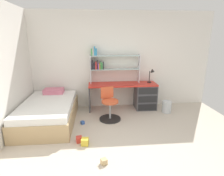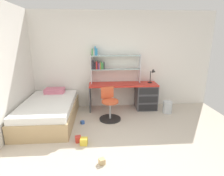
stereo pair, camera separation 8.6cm
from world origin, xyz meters
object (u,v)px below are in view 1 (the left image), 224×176
at_px(bed_platform, 49,112).
at_px(toy_block_natural_3, 104,161).
at_px(bookshelf_hutch, 107,63).
at_px(toy_block_blue_1, 83,123).
at_px(swivel_chair, 110,107).
at_px(waste_bin, 167,107).
at_px(desk, 139,95).
at_px(toy_block_yellow_2, 85,142).
at_px(desk_lamp, 152,74).
at_px(toy_block_red_0, 79,139).

bearing_deg(bed_platform, toy_block_natural_3, -52.98).
height_order(bookshelf_hutch, toy_block_blue_1, bookshelf_hutch).
xyz_separation_m(swivel_chair, waste_bin, (1.55, 0.27, -0.15)).
bearing_deg(bed_platform, desk, 16.00).
relative_size(desk, toy_block_yellow_2, 14.15).
height_order(desk, toy_block_yellow_2, desk).
relative_size(toy_block_blue_1, toy_block_natural_3, 0.83).
bearing_deg(toy_block_natural_3, desk_lamp, 57.92).
height_order(bookshelf_hutch, bed_platform, bookshelf_hutch).
xyz_separation_m(desk, desk_lamp, (0.34, 0.03, 0.58)).
bearing_deg(bookshelf_hutch, toy_block_blue_1, -123.30).
height_order(desk, toy_block_blue_1, desk).
relative_size(bookshelf_hutch, toy_block_red_0, 12.08).
bearing_deg(toy_block_yellow_2, bed_platform, 130.37).
bearing_deg(waste_bin, desk_lamp, 129.39).
xyz_separation_m(bed_platform, toy_block_blue_1, (0.78, -0.19, -0.22)).
bearing_deg(toy_block_yellow_2, toy_block_red_0, 138.11).
distance_m(desk, toy_block_yellow_2, 2.25).
height_order(toy_block_blue_1, toy_block_natural_3, toy_block_natural_3).
relative_size(bookshelf_hutch, toy_block_yellow_2, 10.34).
relative_size(waste_bin, toy_block_natural_3, 3.54).
xyz_separation_m(bed_platform, toy_block_natural_3, (1.21, -1.60, -0.21)).
relative_size(toy_block_red_0, toy_block_blue_1, 1.51).
bearing_deg(desk, bookshelf_hutch, 170.58).
relative_size(waste_bin, toy_block_red_0, 2.83).
distance_m(desk_lamp, swivel_chair, 1.55).
xyz_separation_m(desk, waste_bin, (0.66, -0.36, -0.24)).
height_order(toy_block_red_0, toy_block_yellow_2, toy_block_yellow_2).
height_order(bed_platform, toy_block_natural_3, bed_platform).
xyz_separation_m(bookshelf_hutch, swivel_chair, (-0.01, -0.77, -0.95)).
relative_size(desk, bed_platform, 0.98).
bearing_deg(desk, swivel_chair, -144.51).
bearing_deg(desk, desk_lamp, 5.84).
distance_m(bookshelf_hutch, swivel_chair, 1.23).
xyz_separation_m(desk, toy_block_yellow_2, (-1.43, -1.70, -0.34)).
distance_m(swivel_chair, toy_block_yellow_2, 1.23).
bearing_deg(waste_bin, toy_block_yellow_2, -147.26).
xyz_separation_m(bookshelf_hutch, waste_bin, (1.54, -0.50, -1.10)).
xyz_separation_m(toy_block_yellow_2, toy_block_natural_3, (0.33, -0.56, -0.02)).
relative_size(swivel_chair, bed_platform, 0.41).
height_order(bed_platform, toy_block_blue_1, bed_platform).
height_order(bed_platform, toy_block_red_0, bed_platform).
height_order(desk_lamp, toy_block_red_0, desk_lamp).
bearing_deg(desk_lamp, bed_platform, -165.26).
height_order(desk, toy_block_natural_3, desk).
bearing_deg(toy_block_natural_3, swivel_chair, 82.37).
height_order(toy_block_red_0, toy_block_blue_1, toy_block_red_0).
bearing_deg(waste_bin, bed_platform, -174.16).
xyz_separation_m(bookshelf_hutch, desk_lamp, (1.21, -0.11, -0.28)).
distance_m(bookshelf_hutch, desk_lamp, 1.25).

